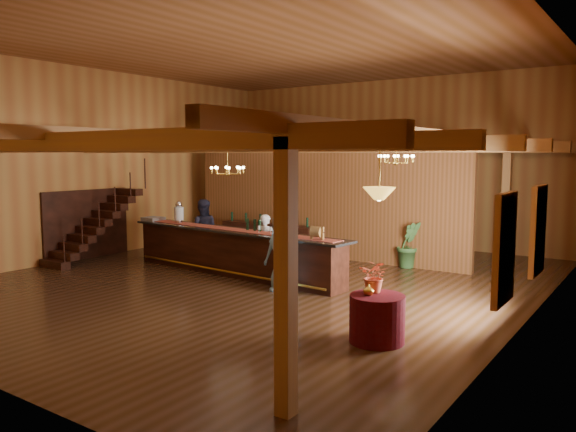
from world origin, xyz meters
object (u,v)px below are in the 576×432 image
Objects in this scene: backbar_shelf at (268,239)px; guest at (283,251)px; chandelier_right at (396,159)px; beverage_dispenser at (179,213)px; round_table at (377,319)px; tasting_bar at (233,252)px; floor_plant at (410,245)px; pendant_lamp at (379,193)px; staff_second at (203,231)px; raffle_drum at (317,232)px; chandelier_left at (228,170)px; bartender at (266,243)px.

backbar_shelf is 4.81m from guest.
chandelier_right is 0.45× the size of guest.
beverage_dispenser is 4.33m from guest.
round_table is (6.33, -5.60, -0.07)m from backbar_shelf.
tasting_bar is 5.51× the size of floor_plant.
pendant_lamp is 7.97m from staff_second.
guest is at bearing -12.97° from beverage_dispenser.
beverage_dispenser is 0.34× the size of staff_second.
round_table is at bearing -42.57° from raffle_drum.
raffle_drum is 3.67m from round_table.
pendant_lamp is at bearing -22.18° from tasting_bar.
round_table is 1.11× the size of chandelier_left.
chandelier_right reaches higher than round_table.
round_table is (2.62, -2.41, -0.93)m from raffle_drum.
beverage_dispenser is 0.85m from staff_second.
round_table is 2.02m from pendant_lamp.
staff_second is 1.42× the size of floor_plant.
backbar_shelf is at bearing 68.21° from beverage_dispenser.
chandelier_right is 0.89× the size of pendant_lamp.
round_table is at bearing -21.53° from beverage_dispenser.
raffle_drum is at bearing 35.66° from guest.
beverage_dispenser is at bearing 164.39° from chandelier_left.
chandelier_right is at bearing 47.26° from raffle_drum.
raffle_drum is 2.44m from chandelier_right.
raffle_drum reaches higher than round_table.
chandelier_left reaches higher than raffle_drum.
chandelier_left is at bearing -130.49° from floor_plant.
chandelier_left is at bearing -68.51° from backbar_shelf.
beverage_dispenser is at bearing 158.47° from pendant_lamp.
tasting_bar is 3.86× the size of guest.
staff_second is at bearing 148.81° from chandelier_left.
bartender is at bearing 9.31° from beverage_dispenser.
chandelier_right is 0.54× the size of bartender.
pendant_lamp is at bearing -69.95° from chandelier_right.
floor_plant is at bearing 49.51° from chandelier_left.
backbar_shelf is 2.77m from bartender.
floor_plant is (-1.90, 5.97, -1.78)m from pendant_lamp.
raffle_drum is 3.70m from floor_plant.
staff_second is at bearing 153.82° from pendant_lamp.
pendant_lamp reaches higher than round_table.
raffle_drum is 0.43× the size of chandelier_right.
chandelier_right reaches higher than floor_plant.
raffle_drum is at bearing 137.43° from round_table.
round_table is at bearing -69.95° from chandelier_right.
floor_plant is at bearing 107.69° from round_table.
chandelier_left is 2.57m from guest.
raffle_drum is at bearing 179.26° from bartender.
round_table is at bearing 0.00° from pendant_lamp.
backbar_shelf is 4.18m from chandelier_left.
raffle_drum is at bearing -1.14° from tasting_bar.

